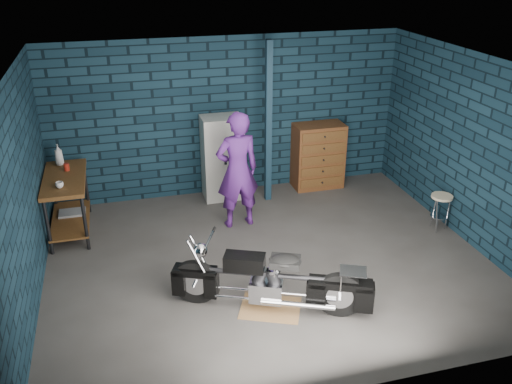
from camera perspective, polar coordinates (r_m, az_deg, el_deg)
ground at (r=7.62m, az=1.34°, el=-7.30°), size 6.00×6.00×0.00m
room_walls at (r=7.31m, az=0.27°, el=7.73°), size 6.02×5.01×2.71m
support_post at (r=8.90m, az=1.31°, el=7.17°), size 0.10×0.10×2.70m
workbench at (r=8.63m, az=-19.14°, el=-1.27°), size 0.60×1.40×0.91m
drip_mat at (r=6.74m, az=1.53°, el=-12.11°), size 0.88×0.78×0.01m
motorcycle at (r=6.48m, az=1.57°, el=-8.93°), size 2.11×1.34×0.91m
person at (r=8.19m, az=-1.96°, el=2.30°), size 0.71×0.50×1.83m
storage_bin at (r=8.93m, az=-18.68°, el=-2.68°), size 0.40×0.28×0.25m
locker at (r=9.20m, az=-3.53°, el=3.59°), size 0.67×0.48×1.45m
tool_chest at (r=9.72m, az=6.58°, el=3.77°), size 0.87×0.49×1.16m
shop_stool at (r=8.74m, az=18.76°, el=-2.07°), size 0.41×0.41×0.58m
cup_a at (r=8.08m, az=-19.97°, el=0.71°), size 0.12×0.12×0.09m
mug_red at (r=8.66m, az=-19.32°, el=2.50°), size 0.10×0.10×0.11m
bottle at (r=8.89m, az=-20.06°, el=3.72°), size 0.16×0.16×0.33m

